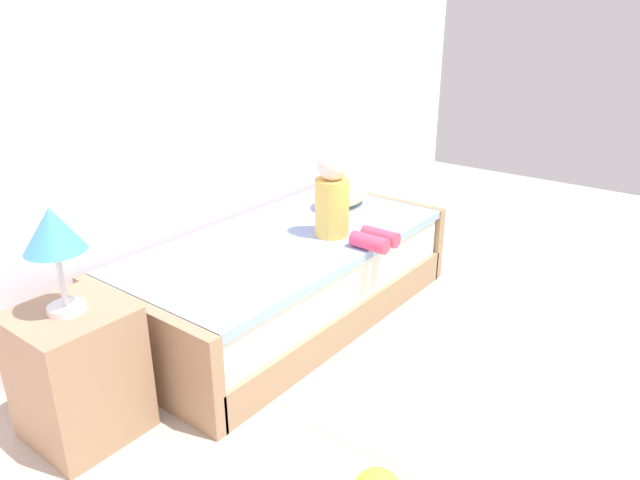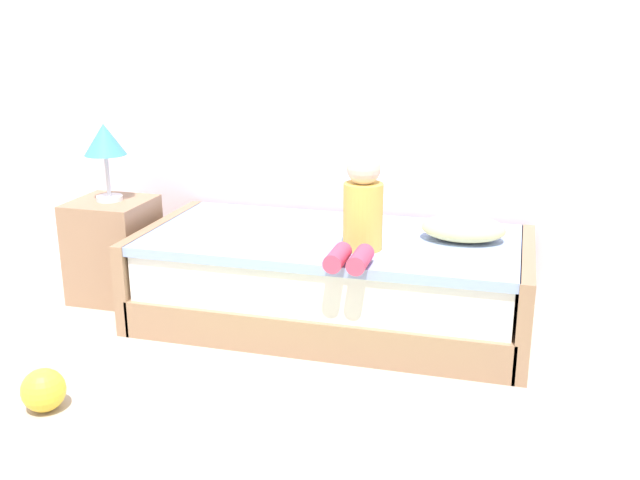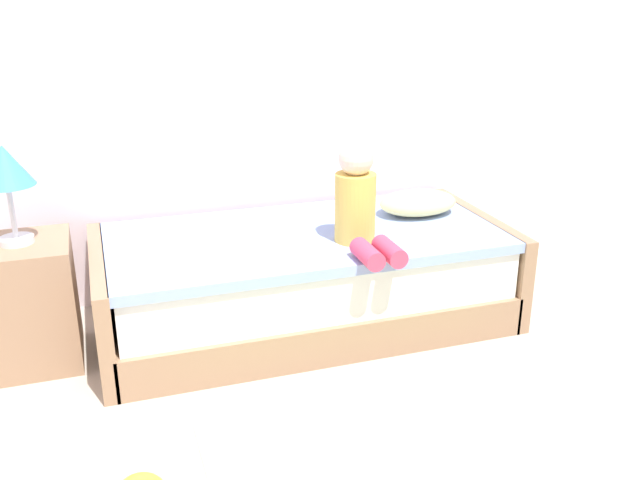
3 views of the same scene
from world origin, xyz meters
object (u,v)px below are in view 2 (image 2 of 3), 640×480
bed (332,280)px  child_figure (361,212)px  nightstand (114,249)px  table_lamp (105,143)px  toy_ball (43,390)px  pillow (463,229)px

bed → child_figure: 0.55m
bed → nightstand: (-1.35, 0.02, 0.05)m
table_lamp → toy_ball: (0.39, -1.27, -0.84)m
bed → table_lamp: size_ratio=4.69×
nightstand → toy_ball: bearing=-72.8°
bed → nightstand: size_ratio=3.52×
bed → toy_ball: bearing=-127.3°
nightstand → table_lamp: size_ratio=1.33×
bed → toy_ball: 1.58m
table_lamp → child_figure: 1.59m
pillow → toy_ball: bearing=-140.5°
child_figure → pillow: child_figure is taller
bed → toy_ball: size_ratio=11.11×
table_lamp → toy_ball: table_lamp is taller
nightstand → table_lamp: table_lamp is taller
table_lamp → bed: bearing=-0.7°
pillow → bed: bearing=-171.7°
table_lamp → toy_ball: bearing=-72.8°
table_lamp → child_figure: (1.55, -0.24, -0.23)m
nightstand → toy_ball: (0.39, -1.27, -0.21)m
bed → pillow: bearing=8.3°
pillow → child_figure: bearing=-145.6°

